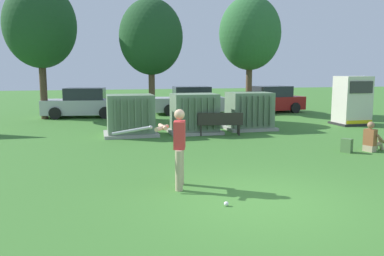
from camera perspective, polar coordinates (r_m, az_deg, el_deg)
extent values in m
plane|color=#3D752D|center=(8.07, 9.85, -10.42)|extent=(96.00, 96.00, 0.00)
cube|color=#9E9B93|center=(16.08, -8.76, -0.81)|extent=(2.10, 1.70, 0.12)
cube|color=slate|center=(15.97, -8.83, 2.06)|extent=(1.80, 1.40, 1.50)
cube|color=#5B7056|center=(15.18, -10.97, 1.68)|extent=(0.06, 0.12, 1.27)
cube|color=#5B7056|center=(15.19, -10.01, 1.71)|extent=(0.06, 0.12, 1.27)
cube|color=#5B7056|center=(15.21, -9.05, 1.75)|extent=(0.06, 0.12, 1.27)
cube|color=#5B7056|center=(15.23, -8.10, 1.78)|extent=(0.06, 0.12, 1.27)
cube|color=#5B7056|center=(15.26, -7.14, 1.81)|extent=(0.06, 0.12, 1.27)
cube|color=#5B7056|center=(15.29, -6.19, 1.83)|extent=(0.06, 0.12, 1.27)
cube|color=#9E9B93|center=(16.50, 0.33, -0.49)|extent=(2.10, 1.70, 0.12)
cube|color=slate|center=(16.39, 0.33, 2.31)|extent=(1.80, 1.40, 1.50)
cube|color=#5B7056|center=(15.51, -1.27, 1.97)|extent=(0.06, 0.12, 1.27)
cube|color=#5B7056|center=(15.57, -0.35, 2.00)|extent=(0.06, 0.12, 1.27)
cube|color=#5B7056|center=(15.63, 0.56, 2.02)|extent=(0.06, 0.12, 1.27)
cube|color=#5B7056|center=(15.70, 1.46, 2.04)|extent=(0.06, 0.12, 1.27)
cube|color=#5B7056|center=(15.76, 2.35, 2.07)|extent=(0.06, 0.12, 1.27)
cube|color=#5B7056|center=(15.84, 3.24, 2.09)|extent=(0.06, 0.12, 1.27)
cube|color=#9E9B93|center=(17.69, 8.14, 0.02)|extent=(2.10, 1.70, 0.12)
cube|color=slate|center=(17.59, 8.19, 2.63)|extent=(1.80, 1.40, 1.50)
cube|color=#5B7056|center=(16.65, 7.13, 2.34)|extent=(0.06, 0.12, 1.27)
cube|color=#5B7056|center=(16.75, 7.95, 2.36)|extent=(0.06, 0.12, 1.27)
cube|color=#5B7056|center=(16.84, 8.75, 2.37)|extent=(0.06, 0.12, 1.27)
cube|color=#5B7056|center=(16.94, 9.55, 2.39)|extent=(0.06, 0.12, 1.27)
cube|color=#5B7056|center=(17.04, 10.34, 2.40)|extent=(0.06, 0.12, 1.27)
cube|color=#5B7056|center=(17.15, 11.12, 2.42)|extent=(0.06, 0.12, 1.27)
cube|color=#262626|center=(20.48, 21.80, 0.60)|extent=(1.60, 1.40, 0.10)
cube|color=beige|center=(20.37, 21.97, 3.81)|extent=(1.40, 1.20, 2.20)
cube|color=#383838|center=(19.84, 23.11, 5.39)|extent=(1.19, 0.04, 0.55)
cube|color=yellow|center=(19.96, 22.85, 0.79)|extent=(1.33, 0.04, 0.16)
cube|color=#2D2823|center=(15.88, 3.99, 0.57)|extent=(1.84, 0.69, 0.05)
cube|color=#2D2823|center=(15.68, 4.09, 1.37)|extent=(1.78, 0.33, 0.44)
cylinder|color=#2D2823|center=(15.96, 1.19, -0.23)|extent=(0.06, 0.06, 0.42)
cylinder|color=#2D2823|center=(16.18, 6.59, -0.17)|extent=(0.06, 0.06, 0.42)
cylinder|color=#2D2823|center=(15.69, 1.29, -0.38)|extent=(0.06, 0.06, 0.42)
cylinder|color=#2D2823|center=(15.91, 6.78, -0.31)|extent=(0.06, 0.06, 0.42)
cylinder|color=tan|center=(8.56, -1.88, -6.13)|extent=(0.16, 0.16, 0.88)
cylinder|color=tan|center=(9.02, -1.68, -5.38)|extent=(0.16, 0.16, 0.88)
cube|color=red|center=(8.64, -1.80, -0.98)|extent=(0.34, 0.45, 0.60)
sphere|color=#DBAD89|center=(8.58, -1.81, 1.95)|extent=(0.23, 0.23, 0.23)
cylinder|color=#DBAD89|center=(8.56, -4.35, 0.00)|extent=(0.39, 0.49, 0.09)
cylinder|color=#DBAD89|center=(8.74, -4.22, 0.17)|extent=(0.12, 0.55, 0.09)
cylinder|color=#B2B2B7|center=(8.76, -8.70, -0.38)|extent=(0.83, 0.29, 0.21)
sphere|color=#B2B2B7|center=(8.68, -5.96, 0.09)|extent=(0.08, 0.08, 0.08)
sphere|color=white|center=(7.75, 4.93, -10.76)|extent=(0.09, 0.09, 0.09)
cube|color=tan|center=(13.93, 24.07, -2.67)|extent=(0.34, 0.40, 0.20)
cube|color=brown|center=(13.87, 24.16, -1.21)|extent=(0.33, 0.41, 0.52)
sphere|color=#9E7051|center=(13.81, 24.25, 0.38)|extent=(0.22, 0.22, 0.22)
cylinder|color=tan|center=(14.15, 24.25, -2.03)|extent=(0.47, 0.27, 0.13)
cylinder|color=tan|center=(14.34, 24.73, -1.91)|extent=(0.32, 0.21, 0.46)
cylinder|color=tan|center=(14.04, 24.94, -2.14)|extent=(0.47, 0.27, 0.13)
cylinder|color=tan|center=(14.23, 25.41, -2.02)|extent=(0.32, 0.21, 0.46)
cylinder|color=#9E7051|center=(14.18, 23.84, -1.18)|extent=(0.42, 0.22, 0.32)
cylinder|color=#9E7051|center=(13.94, 25.43, -1.43)|extent=(0.42, 0.22, 0.32)
cube|color=#4C723F|center=(13.46, 21.29, -2.36)|extent=(0.34, 0.38, 0.44)
cube|color=#3D5B33|center=(13.59, 21.50, -2.56)|extent=(0.17, 0.22, 0.22)
cylinder|color=#4C3828|center=(22.60, -20.49, 5.04)|extent=(0.37, 0.37, 3.01)
ellipsoid|color=#1E4723|center=(22.70, -20.93, 13.57)|extent=(3.70, 3.70, 4.40)
cylinder|color=brown|center=(20.82, -5.77, 4.76)|extent=(0.32, 0.32, 2.63)
ellipsoid|color=#1E4723|center=(20.85, -5.89, 12.87)|extent=(3.23, 3.23, 3.84)
cylinder|color=brown|center=(23.86, 8.13, 5.49)|extent=(0.36, 0.36, 2.90)
ellipsoid|color=#2D6633|center=(23.93, 8.29, 13.30)|extent=(3.57, 3.57, 4.24)
cube|color=#B2B2B7|center=(22.81, -15.38, 2.96)|extent=(4.39, 2.26, 0.80)
cube|color=#262B33|center=(22.73, -15.07, 4.77)|extent=(2.29, 1.83, 0.64)
cylinder|color=black|center=(22.26, -19.02, 2.01)|extent=(0.66, 0.31, 0.64)
cylinder|color=black|center=(23.91, -18.11, 2.45)|extent=(0.66, 0.31, 0.64)
cylinder|color=black|center=(21.82, -12.34, 2.15)|extent=(0.66, 0.31, 0.64)
cylinder|color=black|center=(23.50, -11.88, 2.59)|extent=(0.66, 0.31, 0.64)
cube|color=#B2B2B7|center=(23.77, -0.41, 3.46)|extent=(4.28, 1.91, 0.80)
cube|color=#262B33|center=(23.75, -0.06, 5.19)|extent=(2.18, 1.67, 0.64)
cylinder|color=black|center=(22.76, -3.25, 2.57)|extent=(0.65, 0.25, 0.64)
cylinder|color=black|center=(24.44, -3.78, 2.96)|extent=(0.65, 0.25, 0.64)
cylinder|color=black|center=(23.24, 3.13, 2.69)|extent=(0.65, 0.25, 0.64)
cylinder|color=black|center=(24.89, 2.19, 3.07)|extent=(0.65, 0.25, 0.64)
cube|color=maroon|center=(24.89, 11.00, 3.52)|extent=(4.40, 2.29, 0.80)
cube|color=#262B33|center=(24.92, 11.33, 5.18)|extent=(2.30, 1.85, 0.64)
cylinder|color=black|center=(23.50, 9.44, 2.65)|extent=(0.67, 0.31, 0.64)
cylinder|color=black|center=(24.96, 7.41, 3.02)|extent=(0.67, 0.31, 0.64)
cylinder|color=black|center=(24.96, 14.56, 2.82)|extent=(0.67, 0.31, 0.64)
cylinder|color=black|center=(26.34, 12.35, 3.17)|extent=(0.67, 0.31, 0.64)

